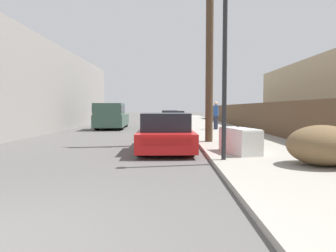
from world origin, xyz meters
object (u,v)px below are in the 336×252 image
(street_lamp, at_px, (225,59))
(pedestrian, at_px, (216,115))
(parked_sports_car_red, at_px, (165,133))
(pickup_truck, at_px, (111,116))
(utility_pole, at_px, (210,28))
(discarded_fridge, at_px, (239,140))
(car_parked_far, at_px, (171,117))
(brush_pile, at_px, (322,145))
(car_parked_mid, at_px, (173,119))

(street_lamp, distance_m, pedestrian, 11.68)
(parked_sports_car_red, relative_size, street_lamp, 0.98)
(pickup_truck, relative_size, utility_pole, 0.67)
(parked_sports_car_red, relative_size, pickup_truck, 0.75)
(parked_sports_car_red, distance_m, street_lamp, 3.71)
(discarded_fridge, relative_size, utility_pole, 0.20)
(parked_sports_car_red, height_order, street_lamp, street_lamp)
(discarded_fridge, height_order, car_parked_far, car_parked_far)
(pickup_truck, bearing_deg, car_parked_far, -119.58)
(pickup_truck, bearing_deg, brush_pile, 115.13)
(street_lamp, xyz_separation_m, brush_pile, (2.20, -0.78, -2.15))
(car_parked_far, height_order, utility_pole, utility_pole)
(car_parked_far, height_order, pedestrian, pedestrian)
(parked_sports_car_red, relative_size, brush_pile, 2.68)
(pickup_truck, distance_m, brush_pile, 16.37)
(discarded_fridge, height_order, utility_pole, utility_pole)
(car_parked_far, xyz_separation_m, pedestrian, (2.93, -10.81, 0.44))
(parked_sports_car_red, distance_m, pickup_truck, 11.75)
(brush_pile, bearing_deg, pickup_truck, 118.69)
(car_parked_mid, relative_size, street_lamp, 1.02)
(discarded_fridge, height_order, brush_pile, brush_pile)
(discarded_fridge, bearing_deg, pedestrian, 73.11)
(car_parked_mid, height_order, pickup_truck, pickup_truck)
(pedestrian, bearing_deg, car_parked_far, 105.16)
(car_parked_far, distance_m, brush_pile, 23.32)
(car_parked_far, bearing_deg, car_parked_mid, -85.73)
(car_parked_mid, bearing_deg, street_lamp, -86.50)
(discarded_fridge, distance_m, pickup_truck, 13.91)
(discarded_fridge, relative_size, parked_sports_car_red, 0.41)
(discarded_fridge, bearing_deg, parked_sports_car_red, 137.06)
(discarded_fridge, xyz_separation_m, parked_sports_car_red, (-2.28, 1.35, 0.10))
(discarded_fridge, distance_m, brush_pile, 2.50)
(car_parked_far, bearing_deg, street_lamp, -83.64)
(pickup_truck, height_order, utility_pole, utility_pole)
(car_parked_mid, bearing_deg, pickup_truck, -159.19)
(pedestrian, bearing_deg, utility_pole, -100.75)
(car_parked_far, xyz_separation_m, brush_pile, (3.61, -23.04, -0.01))
(utility_pole, relative_size, pedestrian, 4.95)
(brush_pile, bearing_deg, car_parked_mid, 102.00)
(discarded_fridge, distance_m, utility_pole, 5.22)
(parked_sports_car_red, xyz_separation_m, pickup_truck, (-4.06, 11.02, 0.31))
(parked_sports_car_red, height_order, pedestrian, pedestrian)
(street_lamp, height_order, brush_pile, street_lamp)
(parked_sports_car_red, bearing_deg, brush_pile, -43.43)
(discarded_fridge, relative_size, pickup_truck, 0.31)
(street_lamp, bearing_deg, pedestrian, 82.48)
(car_parked_far, bearing_deg, utility_pole, -82.27)
(pickup_truck, bearing_deg, pedestrian, 159.96)
(car_parked_far, distance_m, utility_pole, 18.47)
(street_lamp, bearing_deg, discarded_fridge, 60.26)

